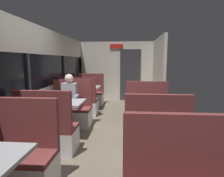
# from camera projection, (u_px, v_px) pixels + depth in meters

# --- Properties ---
(ground_plane) EXTENTS (3.30, 9.20, 0.02)m
(ground_plane) POSITION_uv_depth(u_px,v_px,m) (103.00, 143.00, 3.75)
(ground_plane) COLOR #665B4C
(carriage_window_panel_left) EXTENTS (0.09, 8.48, 2.30)m
(carriage_window_panel_left) POSITION_uv_depth(u_px,v_px,m) (28.00, 85.00, 3.71)
(carriage_window_panel_left) COLOR beige
(carriage_window_panel_left) RESTS_ON ground_plane
(carriage_end_bulkhead) EXTENTS (2.90, 0.11, 2.30)m
(carriage_end_bulkhead) POSITION_uv_depth(u_px,v_px,m) (118.00, 71.00, 7.72)
(carriage_end_bulkhead) COLOR beige
(carriage_end_bulkhead) RESTS_ON ground_plane
(carriage_aisle_panel_right) EXTENTS (0.08, 2.40, 2.30)m
(carriage_aisle_panel_right) POSITION_uv_depth(u_px,v_px,m) (158.00, 73.00, 6.43)
(carriage_aisle_panel_right) COLOR beige
(carriage_aisle_panel_right) RESTS_ON ground_plane
(bench_near_window_facing_entry) EXTENTS (0.95, 0.50, 1.10)m
(bench_near_window_facing_entry) POSITION_uv_depth(u_px,v_px,m) (17.00, 161.00, 2.41)
(bench_near_window_facing_entry) COLOR silver
(bench_near_window_facing_entry) RESTS_ON ground_plane
(dining_table_mid_window) EXTENTS (0.90, 0.70, 0.74)m
(dining_table_mid_window) POSITION_uv_depth(u_px,v_px,m) (61.00, 106.00, 3.98)
(dining_table_mid_window) COLOR #9E9EA3
(dining_table_mid_window) RESTS_ON ground_plane
(bench_mid_window_facing_end) EXTENTS (0.95, 0.50, 1.10)m
(bench_mid_window_facing_end) POSITION_uv_depth(u_px,v_px,m) (48.00, 134.00, 3.33)
(bench_mid_window_facing_end) COLOR silver
(bench_mid_window_facing_end) RESTS_ON ground_plane
(bench_mid_window_facing_entry) EXTENTS (0.95, 0.50, 1.10)m
(bench_mid_window_facing_entry) POSITION_uv_depth(u_px,v_px,m) (71.00, 112.00, 4.71)
(bench_mid_window_facing_entry) COLOR silver
(bench_mid_window_facing_entry) RESTS_ON ground_plane
(dining_table_far_window) EXTENTS (0.90, 0.70, 0.74)m
(dining_table_far_window) POSITION_uv_depth(u_px,v_px,m) (86.00, 90.00, 6.28)
(dining_table_far_window) COLOR #9E9EA3
(dining_table_far_window) RESTS_ON ground_plane
(bench_far_window_facing_end) EXTENTS (0.95, 0.50, 1.10)m
(bench_far_window_facing_end) POSITION_uv_depth(u_px,v_px,m) (81.00, 104.00, 5.63)
(bench_far_window_facing_end) COLOR silver
(bench_far_window_facing_end) RESTS_ON ground_plane
(bench_far_window_facing_entry) EXTENTS (0.95, 0.50, 1.10)m
(bench_far_window_facing_entry) POSITION_uv_depth(u_px,v_px,m) (90.00, 95.00, 7.01)
(bench_far_window_facing_entry) COLOR silver
(bench_far_window_facing_entry) RESTS_ON ground_plane
(dining_table_rear_aisle) EXTENTS (0.90, 0.70, 0.74)m
(dining_table_rear_aisle) POSITION_uv_depth(u_px,v_px,m) (151.00, 111.00, 3.63)
(dining_table_rear_aisle) COLOR #9E9EA3
(dining_table_rear_aisle) RESTS_ON ground_plane
(bench_rear_aisle_facing_end) EXTENTS (0.95, 0.50, 1.10)m
(bench_rear_aisle_facing_end) POSITION_uv_depth(u_px,v_px,m) (156.00, 142.00, 2.99)
(bench_rear_aisle_facing_end) COLOR silver
(bench_rear_aisle_facing_end) RESTS_ON ground_plane
(bench_rear_aisle_facing_entry) EXTENTS (0.95, 0.50, 1.10)m
(bench_rear_aisle_facing_entry) POSITION_uv_depth(u_px,v_px,m) (147.00, 116.00, 4.37)
(bench_rear_aisle_facing_entry) COLOR silver
(bench_rear_aisle_facing_entry) RESTS_ON ground_plane
(seated_passenger) EXTENTS (0.47, 0.55, 1.26)m
(seated_passenger) POSITION_uv_depth(u_px,v_px,m) (70.00, 104.00, 4.61)
(seated_passenger) COLOR #26262D
(seated_passenger) RESTS_ON ground_plane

